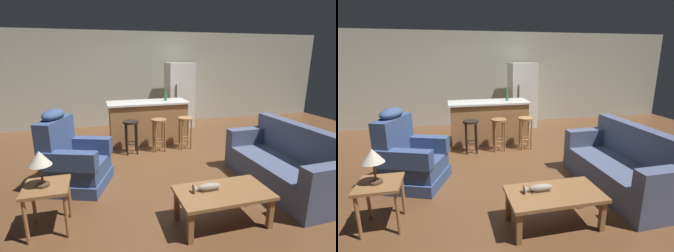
% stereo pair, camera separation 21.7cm
% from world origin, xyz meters
% --- Properties ---
extents(ground_plane, '(12.00, 12.00, 0.00)m').
position_xyz_m(ground_plane, '(0.00, 0.00, 0.00)').
color(ground_plane, brown).
extents(back_wall, '(12.00, 0.05, 2.60)m').
position_xyz_m(back_wall, '(0.00, 3.12, 1.30)').
color(back_wall, '#B2B2A3').
rests_on(back_wall, ground_plane).
extents(coffee_table, '(1.10, 0.60, 0.42)m').
position_xyz_m(coffee_table, '(0.23, -1.90, 0.36)').
color(coffee_table, olive).
rests_on(coffee_table, ground_plane).
extents(fish_figurine, '(0.34, 0.10, 0.10)m').
position_xyz_m(fish_figurine, '(0.05, -1.84, 0.46)').
color(fish_figurine, '#4C3823').
rests_on(fish_figurine, coffee_table).
extents(couch, '(0.88, 1.92, 0.94)m').
position_xyz_m(couch, '(1.58, -1.31, 0.34)').
color(couch, '#4C5675').
rests_on(couch, ground_plane).
extents(recliner_near_lamp, '(1.08, 1.08, 1.20)m').
position_xyz_m(recliner_near_lamp, '(-1.53, -0.45, 0.42)').
color(recliner_near_lamp, '#384C7A').
rests_on(recliner_near_lamp, ground_plane).
extents(end_table, '(0.48, 0.48, 0.56)m').
position_xyz_m(end_table, '(-1.72, -1.49, 0.46)').
color(end_table, olive).
rests_on(end_table, ground_plane).
extents(table_lamp, '(0.24, 0.24, 0.41)m').
position_xyz_m(table_lamp, '(-1.75, -1.50, 0.87)').
color(table_lamp, '#4C3823').
rests_on(table_lamp, end_table).
extents(kitchen_island, '(1.80, 0.70, 0.95)m').
position_xyz_m(kitchen_island, '(0.00, 1.35, 0.48)').
color(kitchen_island, '#9E7042').
rests_on(kitchen_island, ground_plane).
extents(bar_stool_left, '(0.32, 0.32, 0.68)m').
position_xyz_m(bar_stool_left, '(-0.48, 0.72, 0.47)').
color(bar_stool_left, black).
rests_on(bar_stool_left, ground_plane).
extents(bar_stool_middle, '(0.32, 0.32, 0.68)m').
position_xyz_m(bar_stool_middle, '(0.11, 0.72, 0.47)').
color(bar_stool_middle, olive).
rests_on(bar_stool_middle, ground_plane).
extents(bar_stool_right, '(0.32, 0.32, 0.68)m').
position_xyz_m(bar_stool_right, '(0.69, 0.72, 0.47)').
color(bar_stool_right, '#A87A47').
rests_on(bar_stool_right, ground_plane).
extents(refrigerator, '(0.70, 0.69, 1.76)m').
position_xyz_m(refrigerator, '(1.14, 2.55, 0.88)').
color(refrigerator, white).
rests_on(refrigerator, ground_plane).
extents(bottle_tall_green, '(0.06, 0.06, 0.31)m').
position_xyz_m(bottle_tall_green, '(0.43, 1.37, 1.07)').
color(bottle_tall_green, '#2D6B38').
rests_on(bottle_tall_green, kitchen_island).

